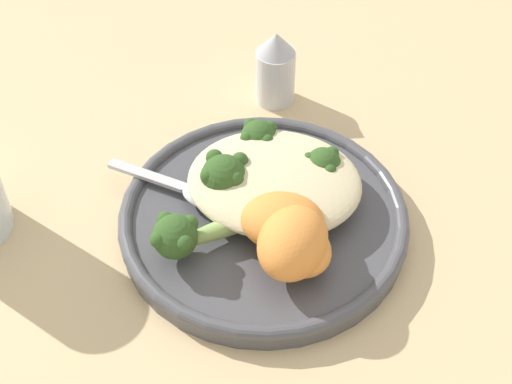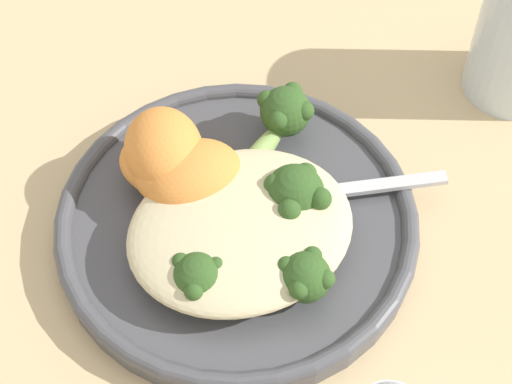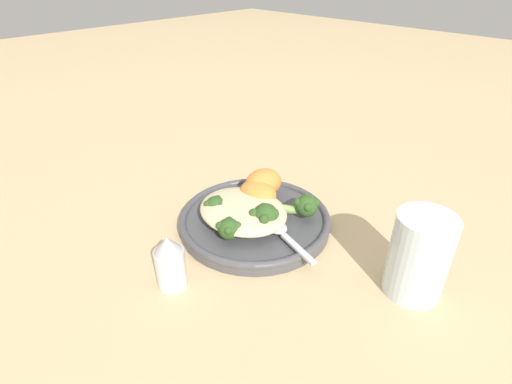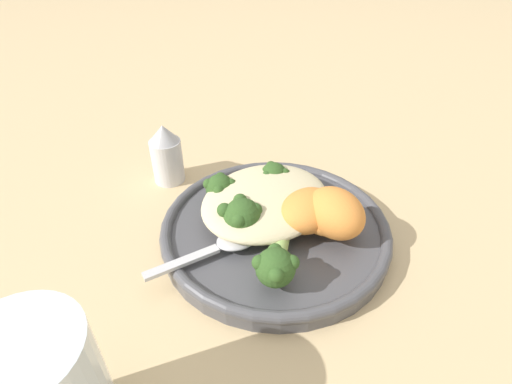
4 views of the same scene
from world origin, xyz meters
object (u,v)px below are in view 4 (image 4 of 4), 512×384
at_px(sweet_potato_chunk_1, 316,210).
at_px(salt_shaker, 166,154).
at_px(plate, 275,229).
at_px(sweet_potato_chunk_3, 331,216).
at_px(broccoli_stalk_1, 231,194).
at_px(broccoli_stalk_2, 244,215).
at_px(broccoli_stalk_0, 275,182).
at_px(broccoli_stalk_3, 278,257).
at_px(spoon, 229,242).
at_px(sweet_potato_chunk_0, 335,213).
at_px(sweet_potato_chunk_2, 308,210).
at_px(quinoa_mound, 266,200).

height_order(sweet_potato_chunk_1, salt_shaker, salt_shaker).
height_order(plate, sweet_potato_chunk_3, sweet_potato_chunk_3).
relative_size(broccoli_stalk_1, broccoli_stalk_2, 1.33).
bearing_deg(broccoli_stalk_0, sweet_potato_chunk_1, -154.53).
distance_m(plate, broccoli_stalk_3, 0.07).
height_order(broccoli_stalk_0, spoon, broccoli_stalk_0).
distance_m(broccoli_stalk_0, sweet_potato_chunk_0, 0.09).
height_order(plate, broccoli_stalk_0, broccoli_stalk_0).
xyz_separation_m(sweet_potato_chunk_2, salt_shaker, (-0.03, 0.19, -0.00)).
xyz_separation_m(broccoli_stalk_0, sweet_potato_chunk_1, (-0.01, -0.07, 0.00)).
distance_m(broccoli_stalk_3, salt_shaker, 0.21).
bearing_deg(salt_shaker, sweet_potato_chunk_3, -77.75).
bearing_deg(broccoli_stalk_0, broccoli_stalk_3, 169.99).
bearing_deg(broccoli_stalk_3, sweet_potato_chunk_3, 145.02).
relative_size(plate, sweet_potato_chunk_3, 3.80).
distance_m(quinoa_mound, broccoli_stalk_0, 0.03).
relative_size(broccoli_stalk_2, spoon, 0.65).
bearing_deg(quinoa_mound, sweet_potato_chunk_3, -69.04).
xyz_separation_m(plate, sweet_potato_chunk_3, (0.03, -0.05, 0.03)).
height_order(spoon, salt_shaker, salt_shaker).
distance_m(broccoli_stalk_0, sweet_potato_chunk_2, 0.06).
bearing_deg(broccoli_stalk_3, sweet_potato_chunk_1, 156.34).
distance_m(quinoa_mound, spoon, 0.06).
xyz_separation_m(broccoli_stalk_0, salt_shaker, (-0.05, 0.13, 0.00)).
bearing_deg(broccoli_stalk_3, salt_shaker, -133.00).
bearing_deg(broccoli_stalk_1, sweet_potato_chunk_1, -171.24).
xyz_separation_m(sweet_potato_chunk_2, sweet_potato_chunk_3, (0.01, -0.02, -0.00)).
height_order(broccoli_stalk_3, salt_shaker, salt_shaker).
xyz_separation_m(broccoli_stalk_3, sweet_potato_chunk_3, (0.08, -0.00, 0.00)).
distance_m(plate, sweet_potato_chunk_3, 0.06).
distance_m(sweet_potato_chunk_1, salt_shaker, 0.20).
relative_size(sweet_potato_chunk_2, sweet_potato_chunk_3, 1.04).
distance_m(broccoli_stalk_0, broccoli_stalk_2, 0.07).
height_order(quinoa_mound, sweet_potato_chunk_1, sweet_potato_chunk_1).
height_order(quinoa_mound, sweet_potato_chunk_3, sweet_potato_chunk_3).
distance_m(broccoli_stalk_3, sweet_potato_chunk_3, 0.08).
xyz_separation_m(broccoli_stalk_3, sweet_potato_chunk_0, (0.08, -0.00, 0.01)).
bearing_deg(broccoli_stalk_2, broccoli_stalk_3, 108.47).
xyz_separation_m(quinoa_mound, sweet_potato_chunk_3, (0.02, -0.06, 0.00)).
relative_size(sweet_potato_chunk_1, spoon, 0.54).
height_order(sweet_potato_chunk_3, salt_shaker, salt_shaker).
bearing_deg(sweet_potato_chunk_2, broccoli_stalk_2, 141.42).
xyz_separation_m(broccoli_stalk_0, broccoli_stalk_2, (-0.07, -0.02, 0.00)).
bearing_deg(broccoli_stalk_2, quinoa_mound, -137.18).
bearing_deg(sweet_potato_chunk_0, broccoli_stalk_2, 133.61).
distance_m(sweet_potato_chunk_0, sweet_potato_chunk_1, 0.02).
height_order(broccoli_stalk_2, sweet_potato_chunk_1, broccoli_stalk_2).
bearing_deg(plate, sweet_potato_chunk_3, -56.31).
distance_m(quinoa_mound, broccoli_stalk_2, 0.04).
bearing_deg(quinoa_mound, sweet_potato_chunk_1, -69.45).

